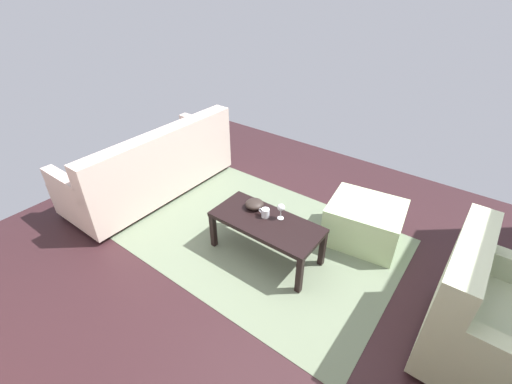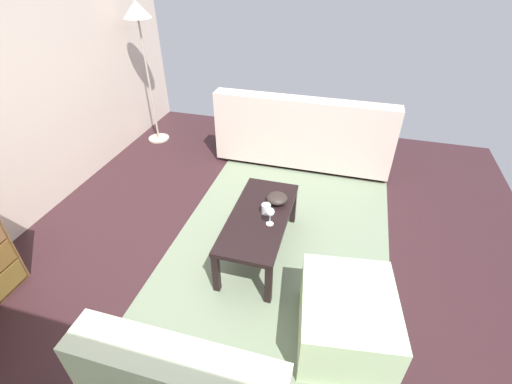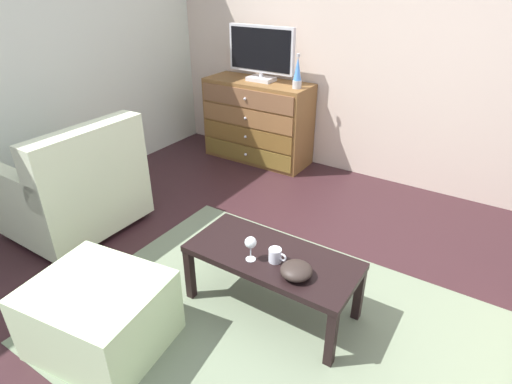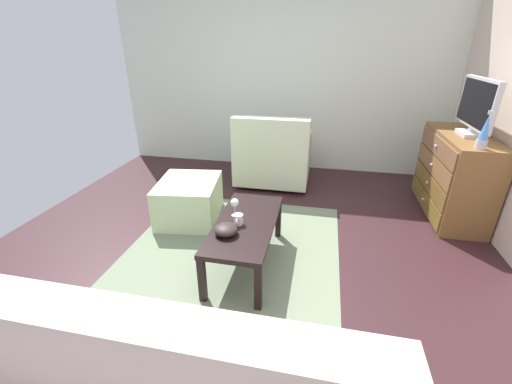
# 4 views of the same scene
# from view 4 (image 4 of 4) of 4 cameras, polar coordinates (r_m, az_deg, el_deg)

# --- Properties ---
(ground_plane) EXTENTS (5.47, 4.95, 0.05)m
(ground_plane) POSITION_cam_4_polar(r_m,az_deg,el_deg) (2.94, -0.72, -12.05)
(ground_plane) COLOR #301A1E
(wall_plain_left) EXTENTS (0.12, 4.95, 2.69)m
(wall_plain_left) POSITION_cam_4_polar(r_m,az_deg,el_deg) (4.83, 5.98, 20.03)
(wall_plain_left) COLOR silver
(wall_plain_left) RESTS_ON ground_plane
(area_rug) EXTENTS (2.60, 1.90, 0.01)m
(area_rug) POSITION_cam_4_polar(r_m,az_deg,el_deg) (2.81, -5.72, -13.41)
(area_rug) COLOR slate
(area_rug) RESTS_ON ground_plane
(dresser) EXTENTS (1.18, 0.49, 0.88)m
(dresser) POSITION_cam_4_polar(r_m,az_deg,el_deg) (4.07, 31.31, 2.50)
(dresser) COLOR brown
(dresser) RESTS_ON ground_plane
(tv) EXTENTS (0.75, 0.18, 0.55)m
(tv) POSITION_cam_4_polar(r_m,az_deg,el_deg) (3.88, 34.18, 12.35)
(tv) COLOR silver
(tv) RESTS_ON dresser
(lava_lamp) EXTENTS (0.09, 0.09, 0.33)m
(lava_lamp) POSITION_cam_4_polar(r_m,az_deg,el_deg) (3.47, 35.12, 8.55)
(lava_lamp) COLOR #B7B7BC
(lava_lamp) RESTS_ON dresser
(coffee_table) EXTENTS (1.04, 0.47, 0.41)m
(coffee_table) POSITION_cam_4_polar(r_m,az_deg,el_deg) (2.68, -1.84, -6.20)
(coffee_table) COLOR black
(coffee_table) RESTS_ON ground_plane
(wine_glass) EXTENTS (0.07, 0.07, 0.16)m
(wine_glass) POSITION_cam_4_polar(r_m,az_deg,el_deg) (2.69, -3.76, -1.97)
(wine_glass) COLOR silver
(wine_glass) RESTS_ON coffee_table
(mug) EXTENTS (0.11, 0.08, 0.08)m
(mug) POSITION_cam_4_polar(r_m,az_deg,el_deg) (2.60, -3.11, -4.81)
(mug) COLOR silver
(mug) RESTS_ON coffee_table
(bowl_decorative) EXTENTS (0.18, 0.18, 0.08)m
(bowl_decorative) POSITION_cam_4_polar(r_m,az_deg,el_deg) (2.48, -5.30, -6.57)
(bowl_decorative) COLOR #2C231F
(bowl_decorative) RESTS_ON coffee_table
(armchair) EXTENTS (0.80, 0.94, 0.93)m
(armchair) POSITION_cam_4_polar(r_m,az_deg,el_deg) (4.29, 3.00, 6.23)
(armchair) COLOR #332319
(armchair) RESTS_ON ground_plane
(ottoman) EXTENTS (0.78, 0.69, 0.43)m
(ottoman) POSITION_cam_4_polar(r_m,az_deg,el_deg) (3.52, -11.61, -1.40)
(ottoman) COLOR beige
(ottoman) RESTS_ON ground_plane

